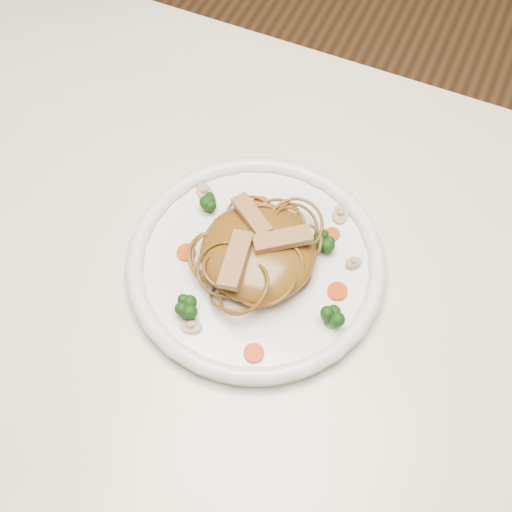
% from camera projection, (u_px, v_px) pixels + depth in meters
% --- Properties ---
extents(ground, '(4.00, 4.00, 0.00)m').
position_uv_depth(ground, '(254.00, 454.00, 1.40)').
color(ground, '#53321C').
rests_on(ground, ground).
extents(table, '(1.20, 0.80, 0.75)m').
position_uv_depth(table, '(252.00, 328.00, 0.84)').
color(table, white).
rests_on(table, ground).
extents(plate, '(0.36, 0.36, 0.02)m').
position_uv_depth(plate, '(256.00, 266.00, 0.77)').
color(plate, white).
rests_on(plate, table).
extents(noodle_mound, '(0.14, 0.14, 0.04)m').
position_uv_depth(noodle_mound, '(258.00, 252.00, 0.74)').
color(noodle_mound, brown).
rests_on(noodle_mound, plate).
extents(chicken_a, '(0.06, 0.06, 0.01)m').
position_uv_depth(chicken_a, '(283.00, 239.00, 0.72)').
color(chicken_a, '#9F724B').
rests_on(chicken_a, noodle_mound).
extents(chicken_b, '(0.06, 0.05, 0.01)m').
position_uv_depth(chicken_b, '(251.00, 215.00, 0.73)').
color(chicken_b, '#9F724B').
rests_on(chicken_b, noodle_mound).
extents(chicken_c, '(0.03, 0.07, 0.01)m').
position_uv_depth(chicken_c, '(236.00, 260.00, 0.70)').
color(chicken_c, '#9F724B').
rests_on(chicken_c, noodle_mound).
extents(broccoli_0, '(0.03, 0.03, 0.03)m').
position_uv_depth(broccoli_0, '(325.00, 240.00, 0.75)').
color(broccoli_0, '#163A0C').
rests_on(broccoli_0, plate).
extents(broccoli_1, '(0.02, 0.02, 0.03)m').
position_uv_depth(broccoli_1, '(209.00, 202.00, 0.79)').
color(broccoli_1, '#163A0C').
rests_on(broccoli_1, plate).
extents(broccoli_2, '(0.03, 0.03, 0.03)m').
position_uv_depth(broccoli_2, '(187.00, 308.00, 0.71)').
color(broccoli_2, '#163A0C').
rests_on(broccoli_2, plate).
extents(broccoli_3, '(0.03, 0.03, 0.03)m').
position_uv_depth(broccoli_3, '(332.00, 317.00, 0.71)').
color(broccoli_3, '#163A0C').
rests_on(broccoli_3, plate).
extents(carrot_0, '(0.02, 0.02, 0.00)m').
position_uv_depth(carrot_0, '(332.00, 234.00, 0.78)').
color(carrot_0, red).
rests_on(carrot_0, plate).
extents(carrot_1, '(0.02, 0.02, 0.00)m').
position_uv_depth(carrot_1, '(186.00, 253.00, 0.76)').
color(carrot_1, red).
rests_on(carrot_1, plate).
extents(carrot_2, '(0.03, 0.03, 0.00)m').
position_uv_depth(carrot_2, '(337.00, 291.00, 0.74)').
color(carrot_2, red).
rests_on(carrot_2, plate).
extents(carrot_3, '(0.03, 0.03, 0.00)m').
position_uv_depth(carrot_3, '(261.00, 204.00, 0.80)').
color(carrot_3, red).
rests_on(carrot_3, plate).
extents(carrot_4, '(0.03, 0.03, 0.00)m').
position_uv_depth(carrot_4, '(254.00, 353.00, 0.70)').
color(carrot_4, red).
rests_on(carrot_4, plate).
extents(mushroom_0, '(0.03, 0.03, 0.01)m').
position_uv_depth(mushroom_0, '(191.00, 326.00, 0.71)').
color(mushroom_0, beige).
rests_on(mushroom_0, plate).
extents(mushroom_1, '(0.03, 0.03, 0.01)m').
position_uv_depth(mushroom_1, '(353.00, 263.00, 0.76)').
color(mushroom_1, beige).
rests_on(mushroom_1, plate).
extents(mushroom_2, '(0.04, 0.04, 0.01)m').
position_uv_depth(mushroom_2, '(205.00, 192.00, 0.81)').
color(mushroom_2, beige).
rests_on(mushroom_2, plate).
extents(mushroom_3, '(0.03, 0.03, 0.01)m').
position_uv_depth(mushroom_3, '(340.00, 215.00, 0.79)').
color(mushroom_3, beige).
rests_on(mushroom_3, plate).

